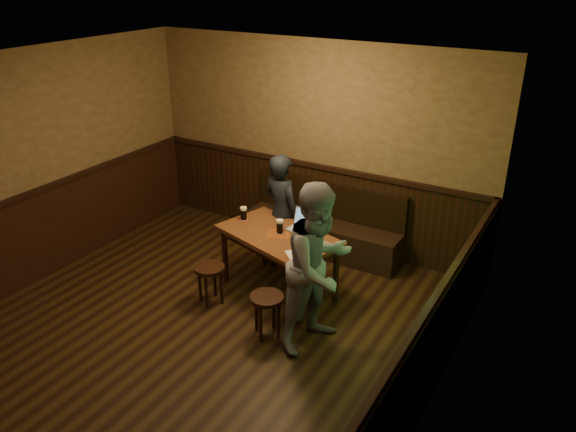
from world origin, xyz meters
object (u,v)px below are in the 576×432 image
Objects in this scene: laptop at (303,225)px; person_suit at (282,213)px; pint_right at (307,243)px; pub_table at (278,241)px; stool_right at (267,304)px; pint_mid at (280,226)px; person_grey at (319,267)px; pint_left at (244,213)px; bench at (324,229)px; stool_left at (210,274)px.

laptop is 0.50m from person_suit.
laptop reaches higher than pint_right.
stool_right is (0.36, -0.84, -0.27)m from pub_table.
pub_table is 9.34× the size of pint_mid.
person_grey reaches higher than stool_right.
pint_left is 0.11× the size of person_suit.
pint_left is 0.47× the size of laptop.
pint_right is at bearing -50.75° from laptop.
stool_right is (0.36, -2.04, 0.08)m from bench.
stool_left is 2.84× the size of pint_left.
pint_right is (0.49, -1.39, 0.54)m from bench.
bench is 4.51× the size of stool_right.
person_suit reaches higher than pint_right.
laptop is (0.19, 0.22, -0.02)m from pint_mid.
person_suit is at bearing 74.83° from stool_left.
stool_left is at bearing -124.73° from laptop.
pint_left is 0.59m from pint_mid.
bench is at bearing 90.21° from pint_mid.
bench is at bearing 109.27° from pint_right.
person_grey is at bearing -47.65° from laptop.
stool_right is at bearing -12.46° from stool_left.
pub_table is 0.88m from stool_left.
stool_right is 0.27× the size of person_grey.
pint_right is at bearing 55.31° from person_grey.
person_suit is at bearing 132.98° from pub_table.
pint_left is 0.09× the size of person_grey.
stool_right is at bearing -79.88° from bench.
person_suit reaches higher than laptop.
person_suit is at bearing 47.86° from pint_left.
pint_mid is (0.00, -1.18, 0.54)m from bench.
pint_mid is at bearing 133.64° from person_suit.
person_suit reaches higher than stool_left.
stool_left is 2.80× the size of pint_mid.
bench is 13.01× the size of pint_left.
laptop is 0.20× the size of person_grey.
pint_right is 0.11× the size of person_suit.
pint_right reaches higher than stool_left.
laptop is (0.20, -0.96, 0.52)m from bench.
pub_table is at bearing 159.27° from pint_right.
person_grey reaches higher than bench.
stool_right is (0.91, -0.20, 0.01)m from stool_left.
pub_table is 0.61m from pint_left.
pint_mid is at bearing 156.50° from pint_right.
person_suit is at bearing 137.57° from pint_right.
pint_right is (1.06, -0.30, -0.00)m from pint_left.
bench is 2.08m from stool_right.
pint_left is at bearing -117.83° from bench.
bench is at bearing 62.17° from pint_left.
bench is at bearing 40.81° from person_grey.
person_grey reaches higher than pint_right.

